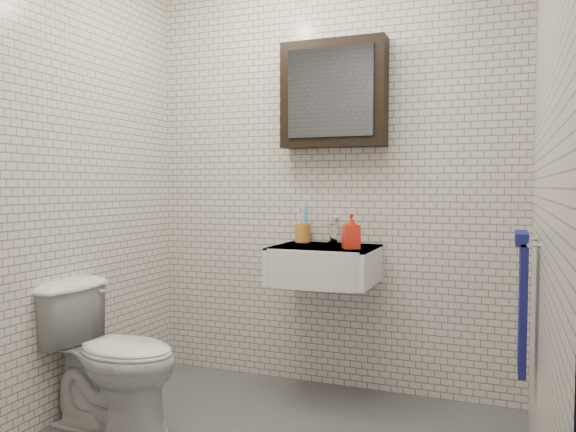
# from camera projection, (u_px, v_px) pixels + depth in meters

# --- Properties ---
(room_shell) EXTENTS (2.22, 2.02, 2.51)m
(room_shell) POSITION_uv_depth(u_px,v_px,m) (258.00, 117.00, 2.34)
(room_shell) COLOR silver
(room_shell) RESTS_ON ground
(washbasin) EXTENTS (0.55, 0.50, 0.20)m
(washbasin) POSITION_uv_depth(u_px,v_px,m) (323.00, 264.00, 3.04)
(washbasin) COLOR white
(washbasin) RESTS_ON room_shell
(faucet) EXTENTS (0.06, 0.20, 0.15)m
(faucet) POSITION_uv_depth(u_px,v_px,m) (333.00, 232.00, 3.21)
(faucet) COLOR silver
(faucet) RESTS_ON washbasin
(mirror_cabinet) EXTENTS (0.60, 0.15, 0.60)m
(mirror_cabinet) POSITION_uv_depth(u_px,v_px,m) (334.00, 94.00, 3.17)
(mirror_cabinet) COLOR black
(mirror_cabinet) RESTS_ON room_shell
(towel_rail) EXTENTS (0.09, 0.30, 0.58)m
(towel_rail) POSITION_uv_depth(u_px,v_px,m) (523.00, 296.00, 2.32)
(towel_rail) COLOR silver
(towel_rail) RESTS_ON room_shell
(toothbrush_cup) EXTENTS (0.10, 0.10, 0.24)m
(toothbrush_cup) POSITION_uv_depth(u_px,v_px,m) (303.00, 232.00, 3.29)
(toothbrush_cup) COLOR #CC8233
(toothbrush_cup) RESTS_ON washbasin
(soap_bottle) EXTENTS (0.11, 0.11, 0.19)m
(soap_bottle) POSITION_uv_depth(u_px,v_px,m) (351.00, 231.00, 2.94)
(soap_bottle) COLOR orange
(soap_bottle) RESTS_ON washbasin
(toilet) EXTENTS (0.72, 0.43, 0.71)m
(toilet) POSITION_uv_depth(u_px,v_px,m) (112.00, 356.00, 2.72)
(toilet) COLOR white
(toilet) RESTS_ON ground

